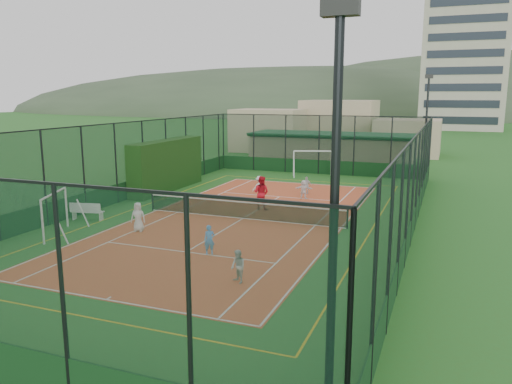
{
  "coord_description": "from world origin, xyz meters",
  "views": [
    {
      "loc": [
        10.31,
        -24.69,
        6.76
      ],
      "look_at": [
        0.12,
        1.71,
        1.2
      ],
      "focal_mm": 35.0,
      "sensor_mm": 36.0,
      "label": 1
    }
  ],
  "objects_px": {
    "child_near_right": "(238,267)",
    "futsal_goal_near": "(55,214)",
    "child_near_mid": "(209,240)",
    "apartment_tower": "(464,50)",
    "floodlight_ne": "(426,129)",
    "child_near_left": "(138,217)",
    "child_far_back": "(304,189)",
    "coach": "(261,193)",
    "child_far_right": "(307,185)",
    "child_far_left": "(259,187)",
    "white_bench": "(87,211)",
    "clubhouse": "(332,150)",
    "futsal_goal_far": "(312,164)"
  },
  "relations": [
    {
      "from": "child_near_right",
      "to": "futsal_goal_near",
      "type": "bearing_deg",
      "value": -158.32
    },
    {
      "from": "child_near_mid",
      "to": "futsal_goal_near",
      "type": "bearing_deg",
      "value": 147.84
    },
    {
      "from": "apartment_tower",
      "to": "child_near_mid",
      "type": "relative_size",
      "value": 23.66
    },
    {
      "from": "child_near_mid",
      "to": "floodlight_ne",
      "type": "bearing_deg",
      "value": 39.6
    },
    {
      "from": "child_near_left",
      "to": "child_far_back",
      "type": "distance_m",
      "value": 12.04
    },
    {
      "from": "floodlight_ne",
      "to": "apartment_tower",
      "type": "relative_size",
      "value": 0.28
    },
    {
      "from": "futsal_goal_near",
      "to": "coach",
      "type": "bearing_deg",
      "value": -62.61
    },
    {
      "from": "child_far_back",
      "to": "coach",
      "type": "distance_m",
      "value": 4.23
    },
    {
      "from": "futsal_goal_near",
      "to": "child_near_left",
      "type": "xyz_separation_m",
      "value": [
        3.37,
        2.0,
        -0.29
      ]
    },
    {
      "from": "floodlight_ne",
      "to": "child_far_right",
      "type": "height_order",
      "value": "floodlight_ne"
    },
    {
      "from": "floodlight_ne",
      "to": "child_far_left",
      "type": "distance_m",
      "value": 15.15
    },
    {
      "from": "coach",
      "to": "white_bench",
      "type": "bearing_deg",
      "value": 41.57
    },
    {
      "from": "child_far_right",
      "to": "coach",
      "type": "bearing_deg",
      "value": 63.94
    },
    {
      "from": "child_near_mid",
      "to": "clubhouse",
      "type": "bearing_deg",
      "value": 59.99
    },
    {
      "from": "futsal_goal_far",
      "to": "child_near_mid",
      "type": "xyz_separation_m",
      "value": [
        1.27,
        -21.98,
        -0.4
      ]
    },
    {
      "from": "clubhouse",
      "to": "child_far_back",
      "type": "relative_size",
      "value": 12.32
    },
    {
      "from": "child_far_left",
      "to": "futsal_goal_far",
      "type": "bearing_deg",
      "value": -133.06
    },
    {
      "from": "futsal_goal_near",
      "to": "child_far_back",
      "type": "relative_size",
      "value": 2.6
    },
    {
      "from": "clubhouse",
      "to": "apartment_tower",
      "type": "distance_m",
      "value": 62.64
    },
    {
      "from": "child_far_right",
      "to": "floodlight_ne",
      "type": "bearing_deg",
      "value": -143.38
    },
    {
      "from": "apartment_tower",
      "to": "child_near_right",
      "type": "xyz_separation_m",
      "value": [
        -8.49,
        -90.88,
        -14.38
      ]
    },
    {
      "from": "child_near_left",
      "to": "apartment_tower",
      "type": "bearing_deg",
      "value": 62.26
    },
    {
      "from": "clubhouse",
      "to": "futsal_goal_near",
      "type": "relative_size",
      "value": 4.74
    },
    {
      "from": "clubhouse",
      "to": "child_far_left",
      "type": "height_order",
      "value": "clubhouse"
    },
    {
      "from": "clubhouse",
      "to": "child_far_left",
      "type": "bearing_deg",
      "value": -93.69
    },
    {
      "from": "futsal_goal_near",
      "to": "futsal_goal_far",
      "type": "height_order",
      "value": "futsal_goal_far"
    },
    {
      "from": "child_near_left",
      "to": "child_far_right",
      "type": "xyz_separation_m",
      "value": [
        5.29,
        12.32,
        -0.14
      ]
    },
    {
      "from": "white_bench",
      "to": "child_far_back",
      "type": "relative_size",
      "value": 1.45
    },
    {
      "from": "child_near_mid",
      "to": "child_far_right",
      "type": "bearing_deg",
      "value": 56.45
    },
    {
      "from": "child_near_left",
      "to": "child_far_right",
      "type": "height_order",
      "value": "child_near_left"
    },
    {
      "from": "clubhouse",
      "to": "child_far_left",
      "type": "xyz_separation_m",
      "value": [
        -1.07,
        -16.57,
        -0.82
      ]
    },
    {
      "from": "futsal_goal_far",
      "to": "clubhouse",
      "type": "bearing_deg",
      "value": 69.16
    },
    {
      "from": "clubhouse",
      "to": "apartment_tower",
      "type": "bearing_deg",
      "value": 78.69
    },
    {
      "from": "clubhouse",
      "to": "apartment_tower",
      "type": "height_order",
      "value": "apartment_tower"
    },
    {
      "from": "floodlight_ne",
      "to": "child_near_mid",
      "type": "bearing_deg",
      "value": -108.23
    },
    {
      "from": "floodlight_ne",
      "to": "child_near_mid",
      "type": "distance_m",
      "value": 24.33
    },
    {
      "from": "child_far_right",
      "to": "coach",
      "type": "distance_m",
      "value": 5.72
    },
    {
      "from": "futsal_goal_far",
      "to": "floodlight_ne",
      "type": "bearing_deg",
      "value": -13.22
    },
    {
      "from": "clubhouse",
      "to": "white_bench",
      "type": "bearing_deg",
      "value": -107.13
    },
    {
      "from": "apartment_tower",
      "to": "child_near_left",
      "type": "relative_size",
      "value": 20.4
    },
    {
      "from": "apartment_tower",
      "to": "coach",
      "type": "bearing_deg",
      "value": -98.47
    },
    {
      "from": "child_near_right",
      "to": "coach",
      "type": "bearing_deg",
      "value": 141.75
    },
    {
      "from": "floodlight_ne",
      "to": "clubhouse",
      "type": "height_order",
      "value": "floodlight_ne"
    },
    {
      "from": "child_near_mid",
      "to": "child_far_back",
      "type": "distance_m",
      "value": 12.7
    },
    {
      "from": "futsal_goal_near",
      "to": "child_near_right",
      "type": "xyz_separation_m",
      "value": [
        10.76,
        -2.61,
        -0.41
      ]
    },
    {
      "from": "apartment_tower",
      "to": "child_near_right",
      "type": "relative_size",
      "value": 24.5
    },
    {
      "from": "clubhouse",
      "to": "child_near_right",
      "type": "bearing_deg",
      "value": -83.51
    },
    {
      "from": "clubhouse",
      "to": "futsal_goal_far",
      "type": "xyz_separation_m",
      "value": [
        -0.2,
        -6.29,
        -0.53
      ]
    },
    {
      "from": "coach",
      "to": "child_near_left",
      "type": "bearing_deg",
      "value": 64.63
    },
    {
      "from": "child_near_mid",
      "to": "child_near_right",
      "type": "distance_m",
      "value": 3.57
    }
  ]
}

